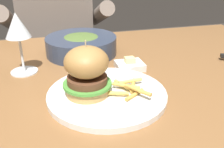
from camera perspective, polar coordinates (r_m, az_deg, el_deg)
The scene contains 8 objects.
dining_table at distance 0.73m, azimuth -5.06°, elevation -6.56°, with size 1.46×0.84×0.74m.
main_plate at distance 0.59m, azimuth -1.14°, elevation -4.65°, with size 0.28×0.28×0.01m, color white.
burger_sandwich at distance 0.56m, azimuth -5.78°, elevation 0.67°, with size 0.11×0.11×0.13m.
fries_pile at distance 0.59m, azimuth 3.73°, elevation -3.20°, with size 0.12×0.11×0.02m.
wine_glass at distance 0.72m, azimuth -20.80°, elevation 9.60°, with size 0.08×0.08×0.17m.
butter_dish at distance 0.74m, azimuth 4.05°, elevation 2.03°, with size 0.08×0.07×0.04m.
soup_bowl at distance 0.86m, azimuth -7.01°, elevation 6.69°, with size 0.24×0.24×0.07m.
diner_person at distance 1.40m, azimuth -12.13°, elevation 4.66°, with size 0.51×0.36×1.18m.
Camera 1 is at (-0.10, -0.62, 1.04)m, focal length 40.00 mm.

